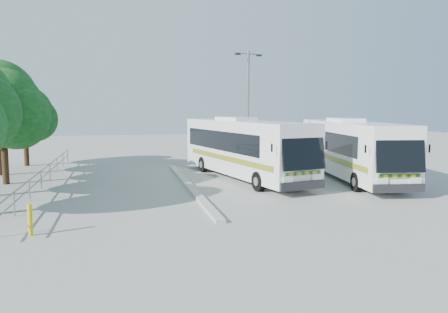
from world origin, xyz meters
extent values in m
plane|color=#979792|center=(0.00, 0.00, 0.00)|extent=(100.00, 100.00, 0.00)
cube|color=#B2B2AD|center=(-2.30, 2.00, 0.07)|extent=(0.40, 16.00, 0.15)
cylinder|color=gray|center=(-10.00, 4.00, 0.95)|extent=(0.06, 22.00, 0.06)
cylinder|color=gray|center=(-10.00, 4.00, 0.55)|extent=(0.06, 22.00, 0.06)
cylinder|color=gray|center=(-10.00, 14.00, 0.50)|extent=(0.06, 0.06, 1.00)
cylinder|color=#382314|center=(-12.20, 5.10, 1.52)|extent=(0.36, 0.36, 3.04)
sphere|color=#103C13|center=(-12.20, 5.10, 4.28)|extent=(4.42, 4.42, 4.42)
sphere|color=#103C13|center=(-11.37, 4.55, 3.80)|extent=(3.59, 3.59, 3.59)
sphere|color=#103C13|center=(-12.46, 8.18, 4.29)|extent=(4.06, 4.06, 4.06)
cylinder|color=#382314|center=(-12.70, 13.30, 1.39)|extent=(0.36, 0.36, 2.77)
sphere|color=#103C13|center=(-12.70, 13.30, 3.91)|extent=(4.03, 4.03, 4.03)
sphere|color=#103C13|center=(-11.94, 12.80, 3.46)|extent=(3.28, 3.28, 3.28)
sphere|color=#103C13|center=(-13.33, 13.93, 4.41)|extent=(3.02, 3.02, 3.02)
cube|color=silver|center=(1.35, 3.99, 1.94)|extent=(5.04, 12.66, 3.15)
cube|color=black|center=(2.61, -2.11, 2.32)|extent=(2.42, 0.94, 2.00)
cube|color=black|center=(-0.06, 4.33, 2.32)|extent=(2.06, 9.72, 1.14)
cube|color=black|center=(2.50, 4.86, 2.32)|extent=(2.06, 9.72, 1.14)
cube|color=#0A4C23|center=(0.12, 3.42, 1.34)|extent=(2.21, 10.52, 0.29)
cylinder|color=black|center=(1.02, -0.19, 0.52)|extent=(0.51, 1.07, 1.03)
cylinder|color=black|center=(3.30, 0.28, 0.52)|extent=(0.51, 1.07, 1.03)
cylinder|color=black|center=(-0.51, 7.19, 0.52)|extent=(0.51, 1.07, 1.03)
cylinder|color=black|center=(1.78, 7.66, 0.52)|extent=(0.51, 1.07, 1.03)
cube|color=white|center=(7.59, 2.28, 1.90)|extent=(4.29, 12.41, 3.09)
cube|color=black|center=(6.69, -3.77, 2.28)|extent=(2.37, 0.80, 1.97)
cube|color=black|center=(6.40, 3.07, 2.28)|extent=(1.48, 9.63, 1.12)
cube|color=black|center=(8.95, 2.69, 2.28)|extent=(1.48, 9.63, 1.12)
cube|color=#0B4E0C|center=(6.26, 2.17, 1.32)|extent=(1.58, 10.43, 0.28)
cylinder|color=black|center=(5.87, -1.46, 0.51)|extent=(0.45, 1.05, 1.01)
cylinder|color=black|center=(8.14, -1.80, 0.51)|extent=(0.45, 1.05, 1.01)
cylinder|color=black|center=(6.96, 5.86, 0.51)|extent=(0.45, 1.05, 1.01)
cylinder|color=black|center=(9.22, 5.52, 0.51)|extent=(0.45, 1.05, 1.01)
cylinder|color=gray|center=(2.00, 5.16, 3.91)|extent=(0.19, 0.19, 7.81)
cylinder|color=gray|center=(2.00, 5.16, 7.62)|extent=(1.53, 0.49, 0.08)
cube|color=black|center=(1.25, 4.95, 7.57)|extent=(0.38, 0.26, 0.12)
cube|color=black|center=(2.75, 5.37, 7.57)|extent=(0.38, 0.26, 0.12)
cylinder|color=gold|center=(-8.85, -5.98, 0.54)|extent=(0.18, 0.18, 1.08)
camera|label=1|loc=(-5.80, -21.36, 4.26)|focal=35.00mm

